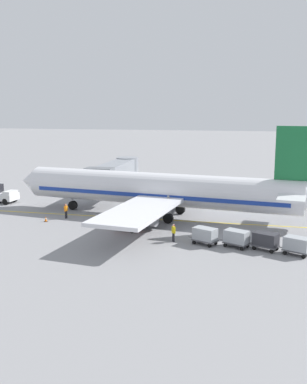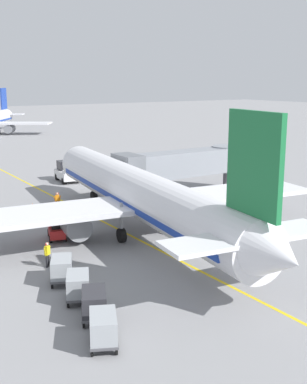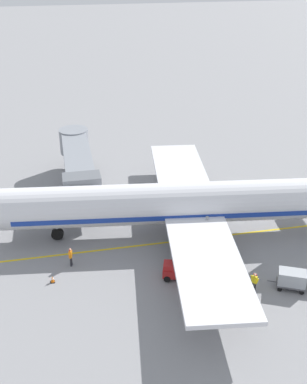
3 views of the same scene
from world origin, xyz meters
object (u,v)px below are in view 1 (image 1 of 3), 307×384
parked_airliner (160,190)px  baggage_cart_front (205,235)px  baggage_tug_lead (127,224)px  baggage_cart_third_in_train (266,240)px  jet_bridge (115,172)px  pushback_tractor (0,194)px  baggage_cart_tail_end (297,244)px  ground_crew_wing_walker (174,232)px  safety_cone_nose_right (46,219)px  ground_crew_loader (66,210)px  baggage_cart_second_in_train (237,237)px

parked_airliner → baggage_cart_front: parked_airliner is taller
baggage_tug_lead → baggage_cart_third_in_train: baggage_tug_lead is taller
jet_bridge → pushback_tractor: 15.84m
baggage_cart_front → baggage_cart_tail_end: 8.12m
pushback_tractor → ground_crew_wing_walker: size_ratio=2.74×
safety_cone_nose_right → baggage_cart_front: bearing=-104.2°
baggage_cart_front → ground_crew_loader: ground_crew_loader is taller
pushback_tractor → baggage_tug_lead: (-9.78, -20.44, -0.39)m
pushback_tractor → baggage_cart_front: (-12.83, -28.77, -0.15)m
baggage_cart_tail_end → ground_crew_wing_walker: ground_crew_wing_walker is taller
baggage_tug_lead → jet_bridge: bearing=21.1°
jet_bridge → ground_crew_wing_walker: jet_bridge is taller
baggage_cart_third_in_train → jet_bridge: bearing=44.6°
jet_bridge → baggage_cart_tail_end: 31.46m
baggage_cart_third_in_train → ground_crew_wing_walker: (0.73, 8.41, 0.00)m
jet_bridge → baggage_cart_second_in_train: 27.13m
baggage_cart_tail_end → ground_crew_wing_walker: size_ratio=1.72×
baggage_cart_tail_end → safety_cone_nose_right: baggage_cart_tail_end is taller
pushback_tractor → ground_crew_loader: 13.73m
baggage_cart_second_in_train → ground_crew_loader: size_ratio=1.72×
parked_airliner → baggage_cart_second_in_train: (-9.62, -9.05, -2.24)m
baggage_cart_tail_end → ground_crew_loader: ground_crew_loader is taller
parked_airliner → jet_bridge: (10.72, 8.73, 0.27)m
parked_airliner → baggage_cart_front: size_ratio=12.81×
baggage_cart_second_in_train → baggage_cart_third_in_train: bearing=-95.8°
pushback_tractor → ground_crew_wing_walker: bearing=-116.0°
jet_bridge → baggage_cart_tail_end: size_ratio=5.33×
parked_airliner → baggage_cart_tail_end: 17.90m
baggage_tug_lead → baggage_cart_third_in_train: 14.20m
jet_bridge → baggage_cart_third_in_train: jet_bridge is taller
baggage_cart_second_in_train → safety_cone_nose_right: bearing=77.0°
baggage_tug_lead → ground_crew_wing_walker: bearing=-117.8°
baggage_cart_tail_end → ground_crew_loader: 25.80m
parked_airliner → baggage_cart_second_in_train: 13.40m
pushback_tractor → baggage_tug_lead: size_ratio=1.68×
baggage_tug_lead → baggage_cart_tail_end: 16.91m
ground_crew_loader → safety_cone_nose_right: 2.58m
safety_cone_nose_right → baggage_cart_tail_end: bearing=-102.7°
pushback_tractor → baggage_cart_tail_end: size_ratio=1.59×
jet_bridge → safety_cone_nose_right: (-15.50, 3.25, -3.17)m
jet_bridge → ground_crew_loader: size_ratio=9.19×
baggage_tug_lead → safety_cone_nose_right: (1.55, 9.83, -0.42)m
parked_airliner → ground_crew_wing_walker: 9.93m
pushback_tractor → baggage_cart_front: bearing=-114.0°
baggage_tug_lead → ground_crew_wing_walker: ground_crew_wing_walker is taller
baggage_cart_front → safety_cone_nose_right: baggage_cart_front is taller
baggage_tug_lead → baggage_cart_second_in_train: (-3.29, -11.21, 0.24)m
ground_crew_wing_walker → ground_crew_loader: (6.29, 13.59, 0.00)m
baggage_tug_lead → parked_airliner: bearing=-18.8°
ground_crew_wing_walker → ground_crew_loader: size_ratio=1.00×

